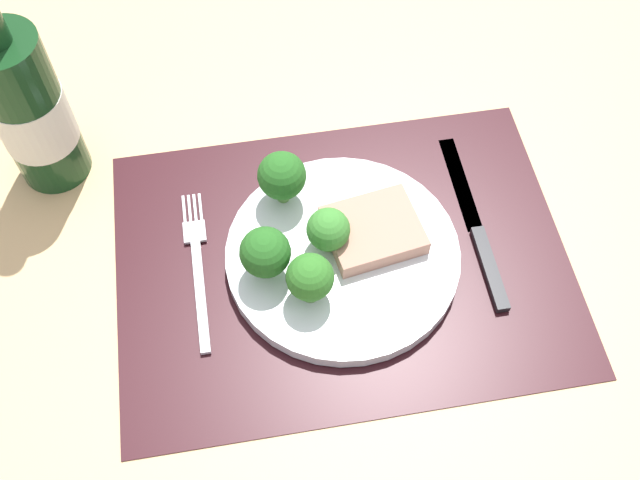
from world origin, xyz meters
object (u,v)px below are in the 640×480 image
object	(u,v)px
plate	(343,255)
fork	(198,267)
knife	(478,233)
steak	(373,230)
wine_bottle	(28,107)

from	to	relation	value
plate	fork	world-z (taller)	plate
plate	fork	xyz separation A→B (cm)	(-15.23, 1.42, -0.55)
knife	fork	bearing A→B (deg)	175.90
plate	knife	size ratio (longest dim) A/B	1.07
steak	wine_bottle	distance (cm)	38.08
knife	plate	bearing A→B (deg)	179.61
wine_bottle	fork	bearing A→B (deg)	-47.42
plate	wine_bottle	bearing A→B (deg)	149.63
steak	fork	bearing A→B (deg)	179.96
steak	wine_bottle	size ratio (longest dim) A/B	0.32
steak	knife	size ratio (longest dim) A/B	0.41
steak	wine_bottle	xyz separation A→B (cm)	(-33.63, 16.26, 7.38)
plate	steak	xyz separation A→B (cm)	(3.47, 1.41, 1.81)
plate	fork	bearing A→B (deg)	174.67
plate	fork	size ratio (longest dim) A/B	1.28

